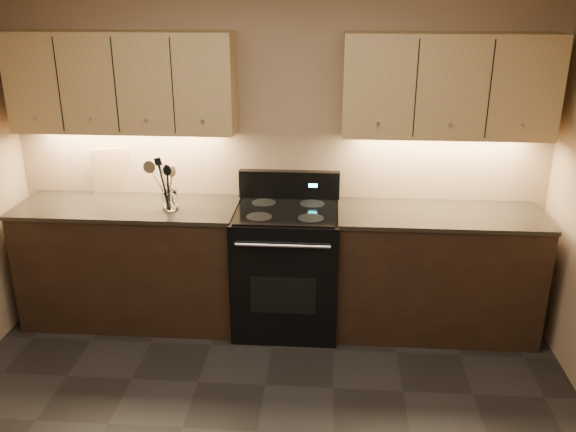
# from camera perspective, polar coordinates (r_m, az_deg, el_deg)

# --- Properties ---
(wall_back) EXTENTS (4.00, 0.04, 2.60)m
(wall_back) POSITION_cam_1_polar(r_m,az_deg,el_deg) (4.58, -0.84, 6.32)
(wall_back) COLOR #9E7E5D
(wall_back) RESTS_ON ground
(counter_left) EXTENTS (1.62, 0.62, 0.93)m
(counter_left) POSITION_cam_1_polar(r_m,az_deg,el_deg) (4.80, -14.34, -4.23)
(counter_left) COLOR black
(counter_left) RESTS_ON ground
(counter_right) EXTENTS (1.46, 0.62, 0.93)m
(counter_right) POSITION_cam_1_polar(r_m,az_deg,el_deg) (4.63, 13.64, -5.12)
(counter_right) COLOR black
(counter_right) RESTS_ON ground
(stove) EXTENTS (0.76, 0.68, 1.14)m
(stove) POSITION_cam_1_polar(r_m,az_deg,el_deg) (4.55, -0.13, -4.77)
(stove) COLOR black
(stove) RESTS_ON ground
(upper_cab_left) EXTENTS (1.60, 0.30, 0.70)m
(upper_cab_left) POSITION_cam_1_polar(r_m,az_deg,el_deg) (4.57, -15.25, 11.98)
(upper_cab_left) COLOR tan
(upper_cab_left) RESTS_ON wall_back
(upper_cab_right) EXTENTS (1.44, 0.30, 0.70)m
(upper_cab_right) POSITION_cam_1_polar(r_m,az_deg,el_deg) (4.39, 14.83, 11.68)
(upper_cab_right) COLOR tan
(upper_cab_right) RESTS_ON wall_back
(outlet_plate) EXTENTS (0.08, 0.01, 0.12)m
(outlet_plate) POSITION_cam_1_polar(r_m,az_deg,el_deg) (4.90, -16.19, 4.29)
(outlet_plate) COLOR #B2B5BA
(outlet_plate) RESTS_ON wall_back
(utensil_crock) EXTENTS (0.13, 0.13, 0.14)m
(utensil_crock) POSITION_cam_1_polar(r_m,az_deg,el_deg) (4.45, -10.97, 1.39)
(utensil_crock) COLOR white
(utensil_crock) RESTS_ON counter_left
(cutting_board) EXTENTS (0.29, 0.13, 0.36)m
(cutting_board) POSITION_cam_1_polar(r_m,az_deg,el_deg) (4.89, -16.25, 4.10)
(cutting_board) COLOR tan
(cutting_board) RESTS_ON counter_left
(wooden_spoon) EXTENTS (0.11, 0.14, 0.31)m
(wooden_spoon) POSITION_cam_1_polar(r_m,az_deg,el_deg) (4.41, -11.34, 2.55)
(wooden_spoon) COLOR tan
(wooden_spoon) RESTS_ON utensil_crock
(black_spoon) EXTENTS (0.08, 0.14, 0.34)m
(black_spoon) POSITION_cam_1_polar(r_m,az_deg,el_deg) (4.43, -11.15, 2.92)
(black_spoon) COLOR black
(black_spoon) RESTS_ON utensil_crock
(black_turner) EXTENTS (0.17, 0.12, 0.40)m
(black_turner) POSITION_cam_1_polar(r_m,az_deg,el_deg) (4.39, -11.17, 3.07)
(black_turner) COLOR black
(black_turner) RESTS_ON utensil_crock
(steel_spatula) EXTENTS (0.19, 0.10, 0.39)m
(steel_spatula) POSITION_cam_1_polar(r_m,az_deg,el_deg) (4.42, -10.79, 3.21)
(steel_spatula) COLOR silver
(steel_spatula) RESTS_ON utensil_crock
(steel_skimmer) EXTENTS (0.25, 0.14, 0.36)m
(steel_skimmer) POSITION_cam_1_polar(r_m,az_deg,el_deg) (4.40, -10.84, 2.96)
(steel_skimmer) COLOR silver
(steel_skimmer) RESTS_ON utensil_crock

